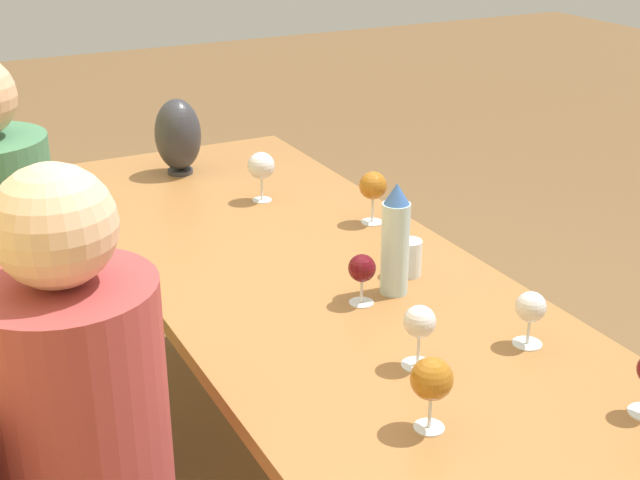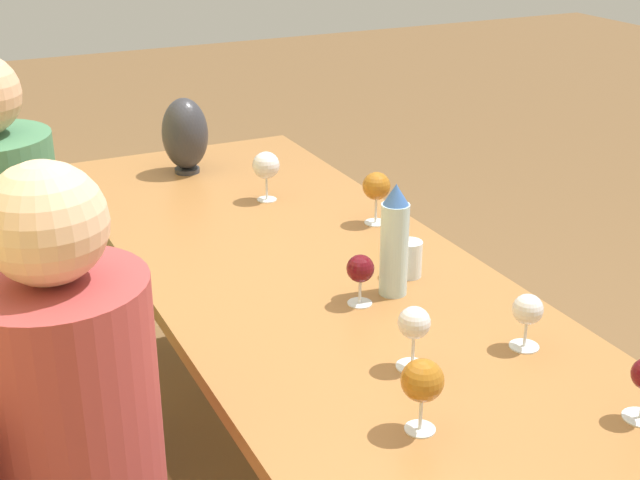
{
  "view_description": "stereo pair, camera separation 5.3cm",
  "coord_description": "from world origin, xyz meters",
  "px_view_note": "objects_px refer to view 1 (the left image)",
  "views": [
    {
      "loc": [
        -1.87,
        0.92,
        1.73
      ],
      "look_at": [
        -0.08,
        0.0,
        0.88
      ],
      "focal_mm": 50.0,
      "sensor_mm": 36.0,
      "label": 1
    },
    {
      "loc": [
        -1.9,
        0.88,
        1.73
      ],
      "look_at": [
        -0.08,
        0.0,
        0.88
      ],
      "focal_mm": 50.0,
      "sensor_mm": 36.0,
      "label": 2
    }
  ],
  "objects_px": {
    "water_bottle": "(395,241)",
    "person_far": "(6,274)",
    "wine_glass_4": "(432,380)",
    "wine_glass_3": "(261,166)",
    "wine_glass_0": "(531,309)",
    "person_near": "(92,470)",
    "water_tumbler": "(409,258)",
    "wine_glass_5": "(419,324)",
    "wine_glass_2": "(373,186)",
    "wine_glass_1": "(362,269)",
    "vase": "(178,135)"
  },
  "relations": [
    {
      "from": "wine_glass_1",
      "to": "wine_glass_4",
      "type": "distance_m",
      "value": 0.51
    },
    {
      "from": "vase",
      "to": "person_near",
      "type": "distance_m",
      "value": 1.5
    },
    {
      "from": "wine_glass_2",
      "to": "wine_glass_3",
      "type": "relative_size",
      "value": 1.0
    },
    {
      "from": "wine_glass_3",
      "to": "wine_glass_5",
      "type": "height_order",
      "value": "wine_glass_3"
    },
    {
      "from": "vase",
      "to": "wine_glass_4",
      "type": "distance_m",
      "value": 1.6
    },
    {
      "from": "wine_glass_4",
      "to": "person_near",
      "type": "xyz_separation_m",
      "value": [
        0.26,
        0.56,
        -0.18
      ]
    },
    {
      "from": "water_tumbler",
      "to": "person_far",
      "type": "distance_m",
      "value": 1.09
    },
    {
      "from": "wine_glass_4",
      "to": "wine_glass_3",
      "type": "bearing_deg",
      "value": -9.68
    },
    {
      "from": "wine_glass_4",
      "to": "person_near",
      "type": "distance_m",
      "value": 0.65
    },
    {
      "from": "water_tumbler",
      "to": "person_far",
      "type": "height_order",
      "value": "person_far"
    },
    {
      "from": "vase",
      "to": "wine_glass_0",
      "type": "relative_size",
      "value": 2.05
    },
    {
      "from": "wine_glass_0",
      "to": "person_near",
      "type": "bearing_deg",
      "value": 83.9
    },
    {
      "from": "wine_glass_4",
      "to": "person_near",
      "type": "relative_size",
      "value": 0.11
    },
    {
      "from": "person_near",
      "to": "water_tumbler",
      "type": "bearing_deg",
      "value": -70.31
    },
    {
      "from": "wine_glass_0",
      "to": "person_near",
      "type": "height_order",
      "value": "person_near"
    },
    {
      "from": "wine_glass_1",
      "to": "person_far",
      "type": "height_order",
      "value": "person_far"
    },
    {
      "from": "wine_glass_0",
      "to": "vase",
      "type": "bearing_deg",
      "value": 11.32
    },
    {
      "from": "person_near",
      "to": "wine_glass_1",
      "type": "bearing_deg",
      "value": -71.6
    },
    {
      "from": "vase",
      "to": "wine_glass_5",
      "type": "relative_size",
      "value": 1.85
    },
    {
      "from": "wine_glass_3",
      "to": "wine_glass_5",
      "type": "distance_m",
      "value": 1.05
    },
    {
      "from": "vase",
      "to": "person_far",
      "type": "height_order",
      "value": "person_far"
    },
    {
      "from": "water_tumbler",
      "to": "wine_glass_0",
      "type": "height_order",
      "value": "wine_glass_0"
    },
    {
      "from": "wine_glass_2",
      "to": "wine_glass_0",
      "type": "bearing_deg",
      "value": 175.58
    },
    {
      "from": "wine_glass_5",
      "to": "person_far",
      "type": "bearing_deg",
      "value": 33.36
    },
    {
      "from": "water_bottle",
      "to": "water_tumbler",
      "type": "height_order",
      "value": "water_bottle"
    },
    {
      "from": "wine_glass_3",
      "to": "wine_glass_4",
      "type": "bearing_deg",
      "value": 170.32
    },
    {
      "from": "vase",
      "to": "wine_glass_4",
      "type": "bearing_deg",
      "value": 177.39
    },
    {
      "from": "wine_glass_3",
      "to": "wine_glass_1",
      "type": "bearing_deg",
      "value": 174.46
    },
    {
      "from": "water_bottle",
      "to": "wine_glass_2",
      "type": "bearing_deg",
      "value": -23.76
    },
    {
      "from": "water_tumbler",
      "to": "wine_glass_5",
      "type": "xyz_separation_m",
      "value": [
        -0.38,
        0.22,
        0.05
      ]
    },
    {
      "from": "water_tumbler",
      "to": "wine_glass_0",
      "type": "relative_size",
      "value": 0.75
    },
    {
      "from": "wine_glass_5",
      "to": "person_near",
      "type": "relative_size",
      "value": 0.11
    },
    {
      "from": "wine_glass_1",
      "to": "water_tumbler",
      "type": "bearing_deg",
      "value": -65.54
    },
    {
      "from": "water_bottle",
      "to": "wine_glass_4",
      "type": "distance_m",
      "value": 0.56
    },
    {
      "from": "wine_glass_2",
      "to": "person_far",
      "type": "distance_m",
      "value": 1.04
    },
    {
      "from": "water_bottle",
      "to": "person_far",
      "type": "height_order",
      "value": "person_far"
    },
    {
      "from": "person_far",
      "to": "wine_glass_0",
      "type": "bearing_deg",
      "value": -138.48
    },
    {
      "from": "person_far",
      "to": "vase",
      "type": "bearing_deg",
      "value": -58.22
    },
    {
      "from": "water_bottle",
      "to": "wine_glass_3",
      "type": "height_order",
      "value": "water_bottle"
    },
    {
      "from": "vase",
      "to": "wine_glass_5",
      "type": "distance_m",
      "value": 1.41
    },
    {
      "from": "wine_glass_3",
      "to": "water_tumbler",
      "type": "bearing_deg",
      "value": -170.41
    },
    {
      "from": "water_tumbler",
      "to": "vase",
      "type": "distance_m",
      "value": 1.06
    },
    {
      "from": "water_bottle",
      "to": "vase",
      "type": "bearing_deg",
      "value": 8.59
    },
    {
      "from": "person_near",
      "to": "wine_glass_5",
      "type": "bearing_deg",
      "value": -95.63
    },
    {
      "from": "wine_glass_0",
      "to": "wine_glass_5",
      "type": "xyz_separation_m",
      "value": [
        0.03,
        0.26,
        0.01
      ]
    },
    {
      "from": "wine_glass_1",
      "to": "wine_glass_5",
      "type": "bearing_deg",
      "value": 172.93
    },
    {
      "from": "vase",
      "to": "person_far",
      "type": "distance_m",
      "value": 0.78
    },
    {
      "from": "water_tumbler",
      "to": "person_near",
      "type": "relative_size",
      "value": 0.07
    },
    {
      "from": "person_near",
      "to": "person_far",
      "type": "relative_size",
      "value": 0.99
    },
    {
      "from": "water_tumbler",
      "to": "wine_glass_0",
      "type": "xyz_separation_m",
      "value": [
        -0.42,
        -0.04,
        0.04
      ]
    }
  ]
}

